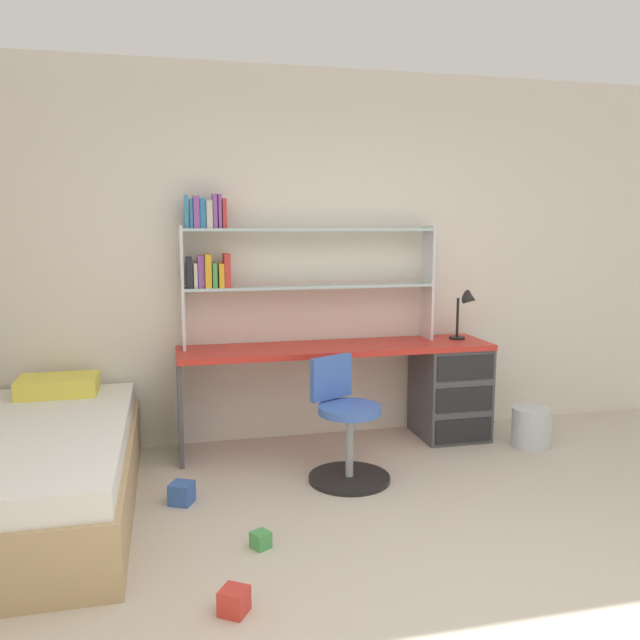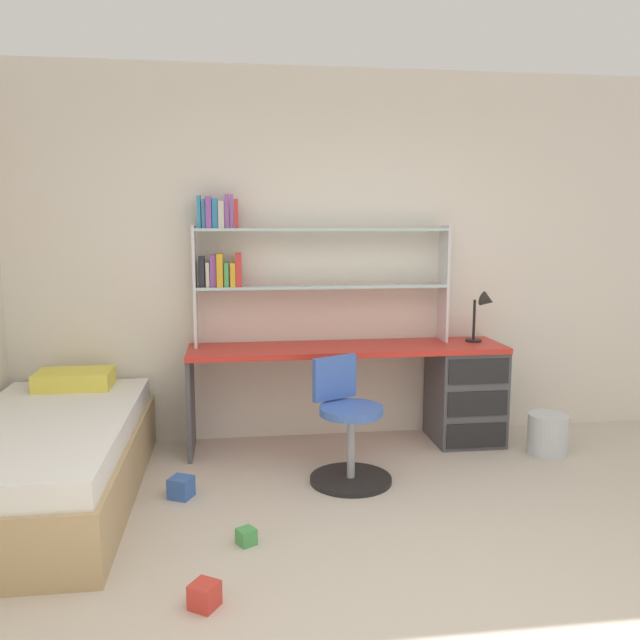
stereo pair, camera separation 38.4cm
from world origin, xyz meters
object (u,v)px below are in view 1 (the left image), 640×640
(bed_platform, at_px, (40,471))
(toy_block_blue_3, at_px, (182,493))
(desk_lamp, at_px, (467,306))
(toy_block_red_2, at_px, (234,601))
(desk, at_px, (417,383))
(swivel_chair, at_px, (346,433))
(waste_bin, at_px, (531,427))
(toy_block_green_1, at_px, (261,540))
(bookshelf_hutch, at_px, (269,258))

(bed_platform, relative_size, toy_block_blue_3, 15.95)
(desk_lamp, bearing_deg, bed_platform, -165.86)
(desk_lamp, bearing_deg, toy_block_blue_3, -159.95)
(bed_platform, bearing_deg, desk_lamp, 14.14)
(desk_lamp, height_order, toy_block_red_2, desk_lamp)
(toy_block_red_2, bearing_deg, toy_block_blue_3, 99.28)
(desk, bearing_deg, bed_platform, -164.17)
(desk, relative_size, swivel_chair, 2.93)
(swivel_chair, xyz_separation_m, toy_block_blue_3, (-1.03, -0.13, -0.24))
(desk_lamp, distance_m, waste_bin, 1.00)
(bed_platform, distance_m, toy_block_red_2, 1.55)
(toy_block_green_1, height_order, toy_block_blue_3, toy_block_blue_3)
(toy_block_green_1, height_order, toy_block_red_2, toy_block_red_2)
(bookshelf_hutch, bearing_deg, swivel_chair, -65.59)
(desk, bearing_deg, desk_lamp, 3.05)
(bed_platform, relative_size, toy_block_green_1, 23.75)
(bookshelf_hutch, distance_m, toy_block_red_2, 2.50)
(desk, height_order, toy_block_green_1, desk)
(bed_platform, distance_m, toy_block_blue_3, 0.79)
(desk_lamp, distance_m, swivel_chair, 1.49)
(desk_lamp, xyz_separation_m, toy_block_blue_3, (-2.18, -0.79, -0.94))
(bed_platform, distance_m, waste_bin, 3.32)
(desk, bearing_deg, toy_block_red_2, -129.54)
(bed_platform, bearing_deg, toy_block_green_1, -30.62)
(toy_block_blue_3, bearing_deg, toy_block_red_2, -80.72)
(bed_platform, height_order, toy_block_blue_3, bed_platform)
(desk, relative_size, waste_bin, 7.96)
(bookshelf_hutch, xyz_separation_m, toy_block_blue_3, (-0.68, -0.92, -1.32))
(toy_block_red_2, bearing_deg, desk_lamp, 44.31)
(desk_lamp, xyz_separation_m, bed_platform, (-2.94, -0.74, -0.75))
(desk, xyz_separation_m, bookshelf_hutch, (-1.09, 0.14, 0.95))
(swivel_chair, xyz_separation_m, waste_bin, (1.50, 0.29, -0.16))
(waste_bin, xyz_separation_m, toy_block_green_1, (-2.15, -1.04, -0.10))
(bookshelf_hutch, xyz_separation_m, swivel_chair, (0.36, -0.79, -1.07))
(desk_lamp, height_order, waste_bin, desk_lamp)
(swivel_chair, bearing_deg, desk, 41.13)
(bookshelf_hutch, distance_m, bed_platform, 2.03)
(bookshelf_hutch, relative_size, waste_bin, 6.47)
(bed_platform, xyz_separation_m, toy_block_blue_3, (0.77, -0.05, -0.19))
(desk_lamp, height_order, swivel_chair, desk_lamp)
(swivel_chair, height_order, toy_block_green_1, swivel_chair)
(bookshelf_hutch, relative_size, swivel_chair, 2.38)
(bookshelf_hutch, xyz_separation_m, toy_block_green_1, (-0.30, -1.54, -1.34))
(toy_block_green_1, bearing_deg, swivel_chair, 48.78)
(toy_block_green_1, xyz_separation_m, toy_block_red_2, (-0.19, -0.52, 0.01))
(desk_lamp, relative_size, waste_bin, 1.33)
(toy_block_green_1, bearing_deg, toy_block_red_2, -109.74)
(swivel_chair, xyz_separation_m, bed_platform, (-1.80, -0.08, -0.06))
(bookshelf_hutch, bearing_deg, waste_bin, -15.18)
(desk, distance_m, toy_block_green_1, 2.01)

